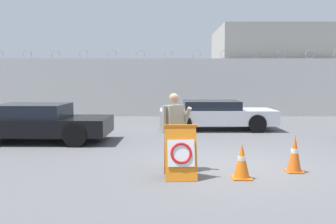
{
  "coord_description": "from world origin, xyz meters",
  "views": [
    {
      "loc": [
        -1.49,
        -8.44,
        1.97
      ],
      "look_at": [
        -1.48,
        0.59,
        1.16
      ],
      "focal_mm": 40.0,
      "sensor_mm": 36.0,
      "label": 1
    }
  ],
  "objects_px": {
    "traffic_cone_near": "(241,161)",
    "traffic_cone_mid": "(294,154)",
    "barricade_sign": "(180,152)",
    "security_guard": "(174,128)",
    "parked_car_front_coupe": "(38,122)",
    "parked_car_rear_sedan": "(215,114)"
  },
  "relations": [
    {
      "from": "security_guard",
      "to": "traffic_cone_near",
      "type": "xyz_separation_m",
      "value": [
        1.33,
        -0.71,
        -0.56
      ]
    },
    {
      "from": "barricade_sign",
      "to": "security_guard",
      "type": "height_order",
      "value": "security_guard"
    },
    {
      "from": "barricade_sign",
      "to": "parked_car_rear_sedan",
      "type": "bearing_deg",
      "value": 74.11
    },
    {
      "from": "traffic_cone_near",
      "to": "traffic_cone_mid",
      "type": "xyz_separation_m",
      "value": [
        1.22,
        0.52,
        0.04
      ]
    },
    {
      "from": "barricade_sign",
      "to": "traffic_cone_near",
      "type": "distance_m",
      "value": 1.22
    },
    {
      "from": "traffic_cone_near",
      "to": "parked_car_rear_sedan",
      "type": "distance_m",
      "value": 7.13
    },
    {
      "from": "traffic_cone_near",
      "to": "barricade_sign",
      "type": "bearing_deg",
      "value": 177.5
    },
    {
      "from": "security_guard",
      "to": "traffic_cone_near",
      "type": "relative_size",
      "value": 2.36
    },
    {
      "from": "traffic_cone_near",
      "to": "parked_car_rear_sedan",
      "type": "height_order",
      "value": "parked_car_rear_sedan"
    },
    {
      "from": "security_guard",
      "to": "parked_car_front_coupe",
      "type": "distance_m",
      "value": 5.54
    },
    {
      "from": "barricade_sign",
      "to": "parked_car_rear_sedan",
      "type": "distance_m",
      "value": 7.24
    },
    {
      "from": "parked_car_front_coupe",
      "to": "security_guard",
      "type": "bearing_deg",
      "value": -39.97
    },
    {
      "from": "security_guard",
      "to": "parked_car_rear_sedan",
      "type": "xyz_separation_m",
      "value": [
        1.71,
        6.41,
        -0.33
      ]
    },
    {
      "from": "barricade_sign",
      "to": "traffic_cone_mid",
      "type": "relative_size",
      "value": 1.36
    },
    {
      "from": "traffic_cone_near",
      "to": "parked_car_front_coupe",
      "type": "xyz_separation_m",
      "value": [
        -5.5,
        4.34,
        0.26
      ]
    },
    {
      "from": "traffic_cone_near",
      "to": "traffic_cone_mid",
      "type": "distance_m",
      "value": 1.32
    },
    {
      "from": "security_guard",
      "to": "parked_car_front_coupe",
      "type": "xyz_separation_m",
      "value": [
        -4.17,
        3.63,
        -0.3
      ]
    },
    {
      "from": "traffic_cone_mid",
      "to": "parked_car_rear_sedan",
      "type": "relative_size",
      "value": 0.18
    },
    {
      "from": "parked_car_front_coupe",
      "to": "parked_car_rear_sedan",
      "type": "xyz_separation_m",
      "value": [
        5.89,
        2.78,
        -0.02
      ]
    },
    {
      "from": "barricade_sign",
      "to": "traffic_cone_near",
      "type": "height_order",
      "value": "barricade_sign"
    },
    {
      "from": "parked_car_front_coupe",
      "to": "parked_car_rear_sedan",
      "type": "height_order",
      "value": "parked_car_front_coupe"
    },
    {
      "from": "parked_car_rear_sedan",
      "to": "parked_car_front_coupe",
      "type": "bearing_deg",
      "value": -155.11
    }
  ]
}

